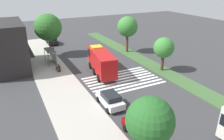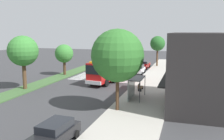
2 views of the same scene
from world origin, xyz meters
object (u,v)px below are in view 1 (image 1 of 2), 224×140
parked_car_east (52,40)px  sidewalk_tree_far_west (150,121)px  street_lamp (53,39)px  parked_car_west (142,131)px  parked_car_mid (110,99)px  bench_near_shelter (58,68)px  fire_truck (101,61)px  bus_stop_shelter (52,53)px  median_tree_far_west (164,48)px  sidewalk_tree_center (48,27)px  median_tree_west (128,27)px

parked_car_east → sidewalk_tree_far_west: sidewalk_tree_far_west is taller
parked_car_east → street_lamp: street_lamp is taller
parked_car_west → parked_car_mid: parked_car_mid is taller
parked_car_west → bench_near_shelter: 20.04m
parked_car_mid → sidewalk_tree_far_west: (-10.35, 2.20, 4.26)m
sidewalk_tree_far_west → fire_truck: bearing=-14.9°
parked_car_east → bus_stop_shelter: (-13.13, 2.88, 1.02)m
parked_car_mid → median_tree_far_west: (5.80, -12.33, 3.06)m
sidewalk_tree_far_west → bus_stop_shelter: bearing=1.4°
sidewalk_tree_center → median_tree_west: bearing=-108.8°
bench_near_shelter → sidewalk_tree_center: sidewalk_tree_center is taller
parked_car_mid → bench_near_shelter: (13.30, 2.85, -0.26)m
parked_car_east → median_tree_far_west: 27.71m
fire_truck → parked_car_east: size_ratio=1.94×
bus_stop_shelter → parked_car_east: bearing=-12.4°
bench_near_shelter → median_tree_west: bearing=-75.9°
median_tree_west → fire_truck: bearing=129.3°
parked_car_east → bus_stop_shelter: bus_stop_shelter is taller
bench_near_shelter → sidewalk_tree_far_west: 24.09m
fire_truck → sidewalk_tree_far_west: bearing=173.9°
parked_car_west → bench_near_shelter: size_ratio=2.99×
parked_car_mid → sidewalk_tree_center: size_ratio=0.53×
parked_car_mid → median_tree_west: size_ratio=0.60×
sidewalk_tree_far_west → sidewalk_tree_center: bearing=0.0°
bus_stop_shelter → median_tree_west: bearing=-90.8°
parked_car_west → median_tree_west: 27.02m
fire_truck → bench_near_shelter: 7.19m
bus_stop_shelter → bench_near_shelter: size_ratio=2.19×
bench_near_shelter → street_lamp: street_lamp is taller
median_tree_west → parked_car_mid: bearing=144.2°
bench_near_shelter → sidewalk_tree_far_west: bearing=-178.4°
sidewalk_tree_far_west → median_tree_far_west: sidewalk_tree_far_west is taller
parked_car_west → parked_car_east: 36.96m
parked_car_west → parked_car_mid: bearing=2.6°
parked_car_west → median_tree_west: median_tree_west is taller
parked_car_east → bus_stop_shelter: bearing=170.1°
fire_truck → street_lamp: size_ratio=1.64×
street_lamp → fire_truck: bearing=-156.6°
median_tree_far_west → fire_truck: bearing=67.9°
parked_car_east → median_tree_west: (-13.33, -12.33, 4.40)m
parked_car_mid → parked_car_east: parked_car_east is taller
bus_stop_shelter → street_lamp: street_lamp is taller
median_tree_west → bench_near_shelter: bearing=104.1°
median_tree_far_west → sidewalk_tree_center: bearing=41.8°
bus_stop_shelter → fire_truck: bearing=-142.3°
street_lamp → sidewalk_tree_center: bearing=19.1°
parked_car_west → street_lamp: 27.62m
parked_car_east → sidewalk_tree_center: sidewalk_tree_center is taller
median_tree_west → median_tree_far_west: bearing=180.0°
sidewalk_tree_far_west → street_lamp: bearing=-0.7°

